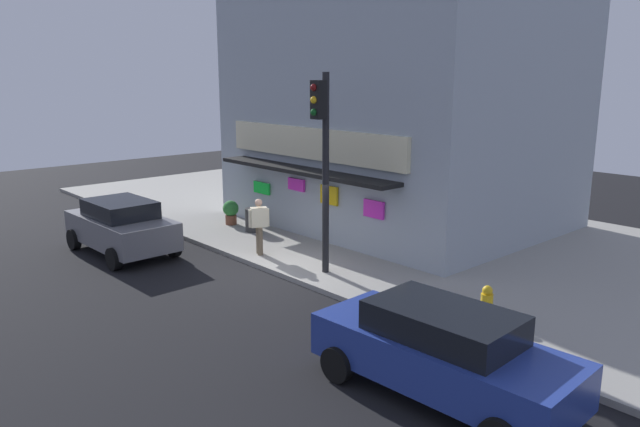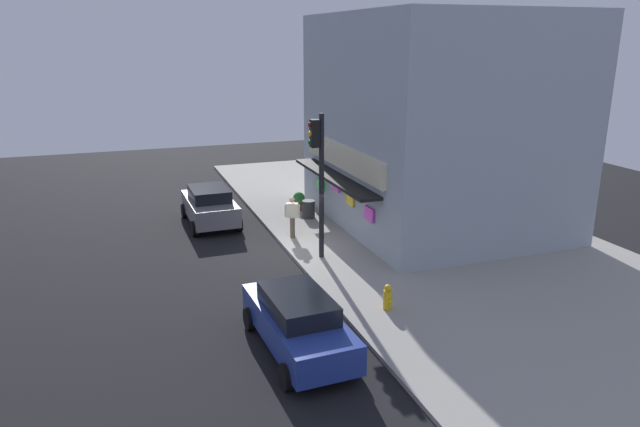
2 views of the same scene
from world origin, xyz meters
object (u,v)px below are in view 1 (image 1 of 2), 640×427
Objects in this scene: potted_plant_by_doorway at (231,211)px; parked_car_grey at (121,226)px; parked_car_blue at (442,351)px; pedestrian at (259,224)px; traffic_light at (323,148)px; trash_can at (254,220)px; fire_hydrant at (487,303)px.

potted_plant_by_doorway is 4.18m from parked_car_grey.
pedestrian is at bearing 163.88° from parked_car_blue.
parked_car_blue is at bearing -24.29° from traffic_light.
potted_plant_by_doorway is at bearing 95.32° from parked_car_grey.
potted_plant_by_doorway reaches higher than trash_can.
parked_car_blue is (11.94, -3.82, 0.21)m from potted_plant_by_doorway.
parked_car_blue is (10.63, -3.86, 0.29)m from trash_can.
parked_car_blue is at bearing -19.94° from trash_can.
potted_plant_by_doorway is (-3.60, 1.41, -0.44)m from pedestrian.
potted_plant_by_doorway is 0.21× the size of parked_car_grey.
parked_car_grey reaches higher than fire_hydrant.
pedestrian is 3.89m from potted_plant_by_doorway.
pedestrian is 0.41× the size of parked_car_grey.
parked_car_grey is (-0.92, -4.19, 0.32)m from trash_can.
parked_car_blue is (8.34, -2.41, -0.23)m from pedestrian.
parked_car_blue is (1.16, -3.12, 0.31)m from fire_hydrant.
parked_car_blue is at bearing -69.66° from fire_hydrant.
pedestrian is at bearing -174.75° from traffic_light.
pedestrian is 1.95× the size of potted_plant_by_doorway.
fire_hydrant is 3.34m from parked_car_blue.
pedestrian is 8.68m from parked_car_blue.
fire_hydrant is (4.69, 0.48, -2.96)m from traffic_light.
traffic_light is 6.94m from parked_car_blue.
trash_can is 11.31m from parked_car_blue.
pedestrian is at bearing 40.48° from parked_car_grey.
parked_car_grey is (-5.70, -2.97, -2.62)m from traffic_light.
fire_hydrant is 9.50m from trash_can.
traffic_light is 6.78× the size of fire_hydrant.
traffic_light is at bearing 5.25° from pedestrian.
parked_car_blue is (11.55, 0.33, -0.02)m from parked_car_grey.
traffic_light is at bearing -14.29° from trash_can.
fire_hydrant is 0.19× the size of parked_car_grey.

